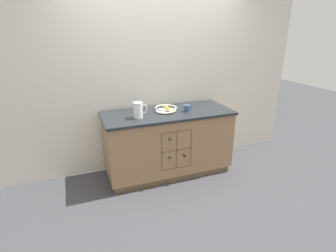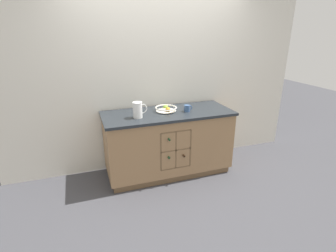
% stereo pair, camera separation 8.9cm
% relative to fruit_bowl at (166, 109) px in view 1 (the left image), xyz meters
% --- Properties ---
extents(ground_plane, '(14.00, 14.00, 0.00)m').
position_rel_fruit_bowl_xyz_m(ground_plane, '(0.01, -0.04, -0.93)').
color(ground_plane, '#424247').
extents(back_wall, '(4.40, 0.06, 2.55)m').
position_rel_fruit_bowl_xyz_m(back_wall, '(0.01, 0.36, 0.34)').
color(back_wall, silver).
rests_on(back_wall, ground_plane).
extents(kitchen_island, '(1.73, 0.72, 0.90)m').
position_rel_fruit_bowl_xyz_m(kitchen_island, '(0.01, -0.04, -0.48)').
color(kitchen_island, brown).
rests_on(kitchen_island, ground_plane).
extents(fruit_bowl, '(0.29, 0.29, 0.08)m').
position_rel_fruit_bowl_xyz_m(fruit_bowl, '(0.00, 0.00, 0.00)').
color(fruit_bowl, silver).
rests_on(fruit_bowl, kitchen_island).
extents(white_pitcher, '(0.18, 0.12, 0.20)m').
position_rel_fruit_bowl_xyz_m(white_pitcher, '(-0.41, -0.13, 0.07)').
color(white_pitcher, white).
rests_on(white_pitcher, kitchen_island).
extents(ceramic_mug, '(0.11, 0.08, 0.09)m').
position_rel_fruit_bowl_xyz_m(ceramic_mug, '(0.27, -0.10, 0.01)').
color(ceramic_mug, '#385684').
rests_on(ceramic_mug, kitchen_island).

